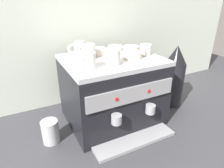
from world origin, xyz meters
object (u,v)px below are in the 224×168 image
at_px(ceramic_bowl_3, 115,48).
at_px(ceramic_bowl_0, 131,49).
at_px(ceramic_bowl_1, 132,55).
at_px(espresso_machine, 112,90).
at_px(ceramic_cup_3, 89,61).
at_px(ceramic_cup_0, 88,51).
at_px(ceramic_cup_1, 146,50).
at_px(milk_pitcher, 50,131).
at_px(ceramic_bowl_2, 98,51).
at_px(ceramic_cup_4, 79,48).
at_px(coffee_grinder, 174,76).
at_px(ceramic_cup_2, 112,57).

bearing_deg(ceramic_bowl_3, ceramic_bowl_0, -46.26).
bearing_deg(ceramic_bowl_1, espresso_machine, 155.95).
relative_size(espresso_machine, ceramic_bowl_0, 5.53).
bearing_deg(ceramic_cup_3, ceramic_bowl_1, 11.53).
bearing_deg(ceramic_cup_0, ceramic_bowl_3, 22.88).
bearing_deg(ceramic_bowl_3, ceramic_cup_1, -59.99).
height_order(ceramic_bowl_0, milk_pitcher, ceramic_bowl_0).
xyz_separation_m(ceramic_bowl_2, milk_pitcher, (-0.38, -0.16, -0.37)).
bearing_deg(ceramic_cup_0, milk_pitcher, -158.39).
xyz_separation_m(espresso_machine, milk_pitcher, (-0.42, -0.05, -0.14)).
bearing_deg(ceramic_bowl_3, ceramic_cup_4, 179.51).
relative_size(ceramic_bowl_0, ceramic_bowl_3, 1.06).
bearing_deg(ceramic_bowl_2, milk_pitcher, -156.45).
height_order(ceramic_cup_3, coffee_grinder, ceramic_cup_3).
bearing_deg(ceramic_cup_2, coffee_grinder, 6.96).
xyz_separation_m(ceramic_cup_4, ceramic_bowl_2, (0.11, -0.05, -0.02)).
bearing_deg(ceramic_bowl_0, ceramic_cup_0, -177.27).
distance_m(ceramic_cup_1, ceramic_cup_4, 0.41).
xyz_separation_m(ceramic_bowl_0, ceramic_bowl_1, (-0.07, -0.12, -0.00)).
bearing_deg(espresso_machine, ceramic_bowl_1, -24.05).
bearing_deg(ceramic_bowl_2, ceramic_cup_2, -92.81).
bearing_deg(ceramic_bowl_0, ceramic_bowl_1, -120.61).
bearing_deg(ceramic_cup_1, milk_pitcher, -178.41).
relative_size(ceramic_cup_4, ceramic_bowl_1, 0.92).
relative_size(ceramic_bowl_2, ceramic_bowl_3, 1.06).
bearing_deg(espresso_machine, milk_pitcher, -172.78).
relative_size(ceramic_cup_3, coffee_grinder, 0.23).
xyz_separation_m(ceramic_cup_0, ceramic_bowl_2, (0.09, 0.05, -0.02)).
distance_m(ceramic_cup_2, coffee_grinder, 0.59).
distance_m(ceramic_bowl_2, ceramic_bowl_3, 0.15).
bearing_deg(ceramic_cup_3, ceramic_cup_2, 3.80).
bearing_deg(coffee_grinder, ceramic_bowl_1, -177.84).
bearing_deg(ceramic_cup_4, milk_pitcher, -141.37).
xyz_separation_m(ceramic_cup_4, ceramic_bowl_3, (0.25, -0.00, -0.03)).
xyz_separation_m(ceramic_cup_0, milk_pitcher, (-0.29, -0.11, -0.39)).
relative_size(ceramic_cup_1, ceramic_cup_4, 0.84).
bearing_deg(ceramic_cup_4, ceramic_cup_0, -78.49).
relative_size(espresso_machine, coffee_grinder, 1.27).
bearing_deg(ceramic_cup_2, ceramic_cup_4, 110.67).
xyz_separation_m(ceramic_cup_0, ceramic_cup_4, (-0.02, 0.10, -0.00)).
height_order(espresso_machine, ceramic_cup_4, ceramic_cup_4).
bearing_deg(milk_pitcher, ceramic_bowl_0, 12.16).
distance_m(ceramic_bowl_1, ceramic_bowl_2, 0.22).
distance_m(ceramic_cup_1, ceramic_bowl_1, 0.11).
height_order(espresso_machine, ceramic_bowl_3, ceramic_bowl_3).
distance_m(espresso_machine, ceramic_cup_1, 0.33).
height_order(espresso_machine, coffee_grinder, coffee_grinder).
height_order(ceramic_bowl_3, milk_pitcher, ceramic_bowl_3).
relative_size(ceramic_cup_0, ceramic_cup_2, 0.98).
distance_m(ceramic_cup_3, ceramic_bowl_0, 0.41).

